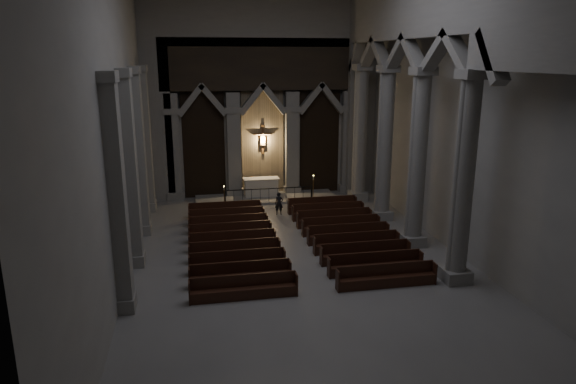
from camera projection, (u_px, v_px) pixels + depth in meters
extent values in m
plane|color=gray|center=(303.00, 266.00, 21.31)|extent=(24.00, 24.00, 0.00)
cube|color=#9B9891|center=(262.00, 98.00, 31.18)|extent=(14.00, 0.10, 12.00)
cube|color=#9B9891|center=(461.00, 211.00, 8.38)|extent=(14.00, 0.10, 12.00)
cube|color=#9B9891|center=(115.00, 126.00, 18.53)|extent=(0.10, 24.00, 12.00)
cube|color=#9B9891|center=(470.00, 118.00, 21.03)|extent=(0.10, 24.00, 12.00)
cube|color=gray|center=(173.00, 148.00, 30.45)|extent=(0.80, 0.50, 6.40)
cube|color=gray|center=(176.00, 196.00, 31.21)|extent=(1.05, 0.70, 0.50)
cube|color=gray|center=(171.00, 111.00, 29.90)|extent=(1.00, 0.65, 0.35)
cube|color=gray|center=(234.00, 146.00, 31.10)|extent=(0.80, 0.50, 6.40)
cube|color=gray|center=(235.00, 193.00, 31.85)|extent=(1.05, 0.70, 0.50)
cube|color=gray|center=(233.00, 110.00, 30.55)|extent=(1.00, 0.65, 0.35)
cube|color=gray|center=(292.00, 144.00, 31.74)|extent=(0.80, 0.50, 6.40)
cube|color=gray|center=(292.00, 190.00, 32.49)|extent=(1.05, 0.70, 0.50)
cube|color=gray|center=(292.00, 109.00, 31.19)|extent=(1.00, 0.65, 0.35)
cube|color=gray|center=(348.00, 142.00, 32.38)|extent=(0.80, 0.50, 6.40)
cube|color=gray|center=(347.00, 187.00, 33.14)|extent=(1.05, 0.70, 0.50)
cube|color=gray|center=(349.00, 108.00, 31.83)|extent=(1.00, 0.65, 0.35)
cube|color=black|center=(204.00, 141.00, 31.03)|extent=(2.60, 0.15, 7.00)
cube|color=#927E5E|center=(262.00, 139.00, 31.67)|extent=(2.60, 0.15, 7.00)
cube|color=black|center=(319.00, 138.00, 32.32)|extent=(2.60, 0.15, 7.00)
cube|color=black|center=(262.00, 64.00, 30.19)|extent=(12.00, 0.50, 3.00)
cube|color=gray|center=(158.00, 126.00, 29.98)|extent=(1.60, 0.50, 9.00)
cube|color=gray|center=(361.00, 121.00, 32.19)|extent=(1.60, 0.50, 9.00)
cube|color=gray|center=(262.00, 20.00, 29.55)|extent=(14.00, 0.50, 3.00)
plane|color=#F0BE6C|center=(263.00, 139.00, 31.65)|extent=(1.50, 0.00, 1.50)
cube|color=brown|center=(263.00, 139.00, 31.56)|extent=(0.13, 0.08, 1.80)
cube|color=brown|center=(263.00, 134.00, 31.47)|extent=(1.10, 0.08, 0.13)
cube|color=tan|center=(263.00, 140.00, 31.52)|extent=(0.26, 0.10, 0.60)
sphere|color=tan|center=(263.00, 134.00, 31.41)|extent=(0.17, 0.17, 0.17)
cylinder|color=tan|center=(259.00, 135.00, 31.38)|extent=(0.45, 0.08, 0.08)
cylinder|color=tan|center=(267.00, 134.00, 31.47)|extent=(0.45, 0.08, 0.08)
cube|color=gray|center=(358.00, 195.00, 31.26)|extent=(1.00, 1.00, 0.50)
cylinder|color=gray|center=(360.00, 134.00, 30.30)|extent=(0.70, 0.70, 7.50)
cube|color=gray|center=(362.00, 67.00, 29.31)|extent=(0.95, 0.95, 0.35)
cube|color=gray|center=(381.00, 215.00, 27.46)|extent=(1.00, 1.00, 0.50)
cylinder|color=gray|center=(385.00, 145.00, 26.50)|extent=(0.70, 0.70, 7.50)
cube|color=gray|center=(388.00, 69.00, 25.51)|extent=(0.95, 0.95, 0.35)
cube|color=gray|center=(412.00, 240.00, 23.65)|extent=(1.00, 1.00, 0.50)
cylinder|color=gray|center=(417.00, 160.00, 22.70)|extent=(0.70, 0.70, 7.50)
cube|color=gray|center=(423.00, 71.00, 21.71)|extent=(0.95, 0.95, 0.35)
cube|color=gray|center=(455.00, 275.00, 19.85)|extent=(1.00, 1.00, 0.50)
cylinder|color=gray|center=(463.00, 181.00, 18.90)|extent=(0.70, 0.70, 7.50)
cube|color=gray|center=(473.00, 74.00, 17.91)|extent=(0.95, 0.95, 0.35)
cube|color=gray|center=(351.00, 120.00, 31.95)|extent=(0.55, 1.20, 9.20)
cube|color=gray|center=(151.00, 206.00, 29.07)|extent=(0.60, 1.00, 0.50)
cube|color=gray|center=(146.00, 140.00, 28.11)|extent=(0.50, 0.80, 7.50)
cube|color=gray|center=(141.00, 68.00, 27.12)|extent=(0.60, 1.00, 0.35)
cube|color=gray|center=(145.00, 228.00, 25.27)|extent=(0.60, 1.00, 0.50)
cube|color=gray|center=(140.00, 153.00, 24.31)|extent=(0.50, 0.80, 7.50)
cube|color=gray|center=(133.00, 70.00, 23.32)|extent=(0.60, 1.00, 0.35)
cube|color=gray|center=(138.00, 259.00, 21.47)|extent=(0.60, 1.00, 0.50)
cube|color=gray|center=(131.00, 171.00, 20.51)|extent=(0.50, 0.80, 7.50)
cube|color=gray|center=(123.00, 73.00, 19.52)|extent=(0.60, 1.00, 0.35)
cube|color=gray|center=(127.00, 302.00, 17.67)|extent=(0.60, 1.00, 0.50)
cube|color=gray|center=(118.00, 197.00, 16.71)|extent=(0.50, 0.80, 7.50)
cube|color=gray|center=(107.00, 76.00, 15.72)|extent=(0.60, 1.00, 0.35)
cube|color=gray|center=(266.00, 198.00, 31.36)|extent=(8.50, 2.60, 0.15)
cube|color=beige|center=(261.00, 187.00, 31.48)|extent=(2.02, 0.78, 1.06)
cube|color=white|center=(261.00, 178.00, 31.34)|extent=(2.18, 0.87, 0.04)
cube|color=black|center=(269.00, 189.00, 29.95)|extent=(5.13, 0.05, 0.05)
cube|color=black|center=(225.00, 198.00, 29.61)|extent=(0.09, 0.09, 1.03)
cube|color=black|center=(312.00, 194.00, 30.52)|extent=(0.09, 0.09, 1.03)
cylinder|color=black|center=(234.00, 198.00, 29.70)|extent=(0.02, 0.02, 0.94)
cylinder|color=black|center=(243.00, 198.00, 29.80)|extent=(0.02, 0.02, 0.94)
cylinder|color=black|center=(252.00, 198.00, 29.89)|extent=(0.02, 0.02, 0.94)
cylinder|color=black|center=(260.00, 197.00, 29.98)|extent=(0.02, 0.02, 0.94)
cylinder|color=black|center=(269.00, 197.00, 30.07)|extent=(0.02, 0.02, 0.94)
cylinder|color=black|center=(278.00, 196.00, 30.16)|extent=(0.02, 0.02, 0.94)
cylinder|color=black|center=(286.00, 196.00, 30.26)|extent=(0.02, 0.02, 0.94)
cylinder|color=black|center=(295.00, 195.00, 30.35)|extent=(0.02, 0.02, 0.94)
cylinder|color=black|center=(303.00, 195.00, 30.44)|extent=(0.02, 0.02, 0.94)
cylinder|color=olive|center=(225.00, 209.00, 29.33)|extent=(0.23, 0.23, 0.05)
cylinder|color=olive|center=(224.00, 199.00, 29.19)|extent=(0.03, 0.03, 1.10)
cylinder|color=olive|center=(224.00, 190.00, 29.05)|extent=(0.11, 0.11, 0.02)
cylinder|color=#EFE5C9|center=(224.00, 188.00, 29.02)|extent=(0.05, 0.05, 0.19)
sphere|color=#E0C04E|center=(224.00, 186.00, 28.99)|extent=(0.04, 0.04, 0.04)
cylinder|color=olive|center=(313.00, 200.00, 31.07)|extent=(0.27, 0.27, 0.06)
cylinder|color=olive|center=(313.00, 190.00, 30.91)|extent=(0.04, 0.04, 1.27)
cylinder|color=olive|center=(313.00, 180.00, 30.75)|extent=(0.13, 0.13, 0.02)
cylinder|color=#EFE5C9|center=(313.00, 178.00, 30.72)|extent=(0.05, 0.05, 0.22)
sphere|color=#E0C04E|center=(313.00, 176.00, 30.69)|extent=(0.05, 0.05, 0.05)
cube|color=black|center=(225.00, 214.00, 27.69)|extent=(3.84, 0.37, 0.41)
cube|color=black|center=(225.00, 205.00, 27.75)|extent=(3.84, 0.06, 0.46)
cube|color=black|center=(189.00, 212.00, 27.30)|extent=(0.05, 0.41, 0.82)
cube|color=black|center=(261.00, 209.00, 27.98)|extent=(0.05, 0.41, 0.82)
cube|color=black|center=(322.00, 209.00, 28.66)|extent=(3.84, 0.37, 0.41)
cube|color=black|center=(322.00, 200.00, 28.71)|extent=(3.84, 0.06, 0.46)
cube|color=black|center=(289.00, 207.00, 28.26)|extent=(0.05, 0.41, 0.82)
cube|color=black|center=(355.00, 203.00, 28.95)|extent=(0.05, 0.41, 0.82)
cube|color=black|center=(227.00, 221.00, 26.53)|extent=(3.84, 0.37, 0.41)
cube|color=black|center=(226.00, 212.00, 26.59)|extent=(3.84, 0.06, 0.46)
cube|color=black|center=(189.00, 219.00, 26.14)|extent=(0.05, 0.41, 0.82)
cube|color=black|center=(264.00, 215.00, 26.82)|extent=(0.05, 0.41, 0.82)
cube|color=black|center=(328.00, 215.00, 27.50)|extent=(3.84, 0.37, 0.41)
cube|color=black|center=(327.00, 207.00, 27.55)|extent=(3.84, 0.06, 0.46)
cube|color=black|center=(293.00, 213.00, 27.10)|extent=(0.05, 0.41, 0.82)
cube|color=black|center=(362.00, 210.00, 27.79)|extent=(0.05, 0.41, 0.82)
cube|color=black|center=(229.00, 228.00, 25.37)|extent=(3.84, 0.37, 0.41)
cube|color=black|center=(228.00, 219.00, 25.43)|extent=(3.84, 0.06, 0.46)
cube|color=black|center=(189.00, 227.00, 24.98)|extent=(0.05, 0.41, 0.82)
cube|color=black|center=(267.00, 222.00, 25.66)|extent=(0.05, 0.41, 0.82)
cube|color=black|center=(334.00, 222.00, 26.34)|extent=(3.84, 0.37, 0.41)
cube|color=black|center=(333.00, 213.00, 26.39)|extent=(3.84, 0.06, 0.46)
cube|color=black|center=(298.00, 221.00, 25.94)|extent=(0.05, 0.41, 0.82)
cube|color=black|center=(370.00, 216.00, 26.63)|extent=(0.05, 0.41, 0.82)
cube|color=black|center=(231.00, 237.00, 24.21)|extent=(3.84, 0.37, 0.41)
cube|color=black|center=(230.00, 227.00, 24.27)|extent=(3.84, 0.06, 0.46)
cube|color=black|center=(189.00, 235.00, 23.82)|extent=(0.05, 0.41, 0.82)
cube|color=black|center=(271.00, 230.00, 24.50)|extent=(0.05, 0.41, 0.82)
cube|color=black|center=(341.00, 230.00, 25.18)|extent=(3.84, 0.37, 0.41)
cube|color=black|center=(340.00, 220.00, 25.23)|extent=(3.84, 0.06, 0.46)
cube|color=black|center=(303.00, 228.00, 24.78)|extent=(0.05, 0.41, 0.82)
cube|color=black|center=(378.00, 224.00, 25.47)|extent=(0.05, 0.41, 0.82)
cube|color=black|center=(233.00, 246.00, 23.05)|extent=(3.84, 0.37, 0.41)
cube|color=black|center=(232.00, 235.00, 23.11)|extent=(3.84, 0.06, 0.46)
cube|color=black|center=(189.00, 244.00, 22.66)|extent=(0.05, 0.41, 0.82)
cube|color=black|center=(275.00, 239.00, 23.34)|extent=(0.05, 0.41, 0.82)
cube|color=black|center=(348.00, 238.00, 24.02)|extent=(3.84, 0.37, 0.41)
cube|color=black|center=(347.00, 228.00, 24.07)|extent=(3.84, 0.06, 0.46)
cube|color=black|center=(308.00, 237.00, 23.62)|extent=(0.05, 0.41, 0.82)
cube|color=black|center=(387.00, 232.00, 24.31)|extent=(0.05, 0.41, 0.82)
cube|color=black|center=(235.00, 256.00, 21.89)|extent=(3.84, 0.37, 0.41)
cube|color=black|center=(234.00, 245.00, 21.95)|extent=(3.84, 0.06, 0.46)
cube|color=black|center=(189.00, 254.00, 21.50)|extent=(0.05, 0.41, 0.82)
cube|color=black|center=(279.00, 248.00, 22.18)|extent=(0.05, 0.41, 0.82)
cube|color=black|center=(356.00, 247.00, 22.86)|extent=(3.84, 0.37, 0.41)
cube|color=black|center=(355.00, 237.00, 22.91)|extent=(3.84, 0.06, 0.46)
cube|color=black|center=(314.00, 246.00, 22.46)|extent=(0.05, 0.41, 0.82)
cube|color=black|center=(397.00, 240.00, 23.15)|extent=(0.05, 0.41, 0.82)
cube|color=black|center=(238.00, 267.00, 20.73)|extent=(3.84, 0.37, 0.41)
cube|color=black|center=(237.00, 255.00, 20.79)|extent=(3.84, 0.06, 0.46)
cube|color=black|center=(189.00, 266.00, 20.34)|extent=(0.05, 0.41, 0.82)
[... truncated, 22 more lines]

